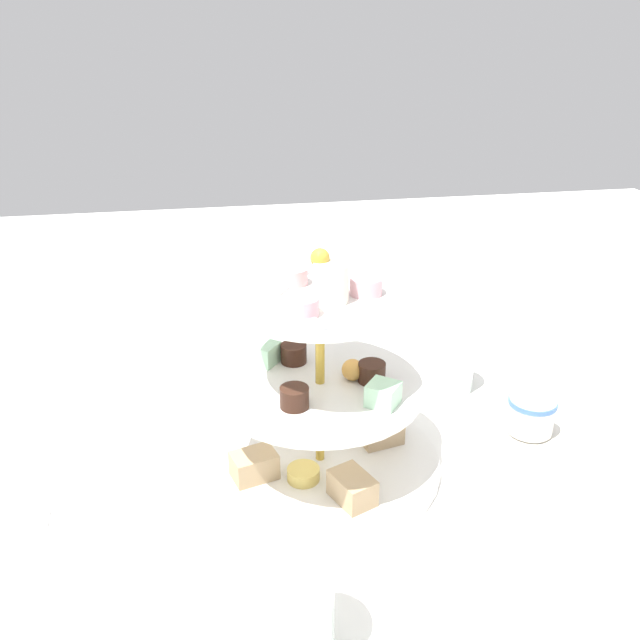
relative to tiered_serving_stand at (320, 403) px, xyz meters
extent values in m
plane|color=white|center=(0.00, 0.00, -0.08)|extent=(2.40, 2.40, 0.00)
cylinder|color=white|center=(0.00, 0.00, -0.08)|extent=(0.28, 0.28, 0.01)
cylinder|color=white|center=(0.00, 0.00, 0.02)|extent=(0.23, 0.23, 0.01)
cylinder|color=white|center=(0.00, 0.00, 0.12)|extent=(0.18, 0.18, 0.01)
cylinder|color=gold|center=(0.00, 0.00, 0.04)|extent=(0.01, 0.01, 0.25)
sphere|color=gold|center=(0.00, 0.00, 0.17)|extent=(0.02, 0.02, 0.02)
cube|color=tan|center=(0.02, -0.08, -0.06)|extent=(0.05, 0.06, 0.03)
cube|color=tan|center=(0.08, 0.02, -0.06)|extent=(0.06, 0.05, 0.03)
cube|color=tan|center=(-0.02, 0.08, -0.06)|extent=(0.04, 0.05, 0.03)
cube|color=tan|center=(-0.08, -0.02, -0.06)|extent=(0.05, 0.04, 0.03)
cylinder|color=#E5C660|center=(0.03, -0.02, -0.07)|extent=(0.04, 0.04, 0.01)
cylinder|color=#381E14|center=(-0.05, -0.02, 0.04)|extent=(0.03, 0.03, 0.02)
cylinder|color=#381E14|center=(0.04, -0.03, 0.04)|extent=(0.03, 0.03, 0.02)
cylinder|color=#381E14|center=(0.01, 0.06, 0.04)|extent=(0.03, 0.03, 0.02)
cube|color=#B2E5BC|center=(0.06, 0.06, 0.04)|extent=(0.04, 0.04, 0.02)
cube|color=#B2E5BC|center=(-0.06, -0.06, 0.04)|extent=(0.04, 0.04, 0.02)
sphere|color=gold|center=(0.00, 0.04, 0.04)|extent=(0.02, 0.02, 0.02)
cylinder|color=#F2B7C1|center=(-0.04, -0.02, 0.14)|extent=(0.03, 0.03, 0.02)
cylinder|color=#F2B7C1|center=(0.04, -0.03, 0.14)|extent=(0.03, 0.03, 0.02)
cylinder|color=#F2B7C1|center=(0.00, 0.05, 0.14)|extent=(0.03, 0.03, 0.02)
cylinder|color=white|center=(0.01, 0.01, 0.15)|extent=(0.04, 0.04, 0.04)
cube|color=silver|center=(-0.04, -0.03, 0.13)|extent=(0.08, 0.06, 0.00)
cube|color=silver|center=(0.04, -0.03, 0.13)|extent=(0.09, 0.04, 0.00)
cylinder|color=silver|center=(0.24, -0.07, -0.03)|extent=(0.07, 0.07, 0.11)
cylinder|color=silver|center=(-0.15, 0.21, -0.04)|extent=(0.06, 0.06, 0.08)
cylinder|color=white|center=(-0.02, 0.27, -0.08)|extent=(0.09, 0.09, 0.01)
cylinder|color=white|center=(-0.02, 0.27, -0.06)|extent=(0.06, 0.06, 0.04)
cylinder|color=#4772B2|center=(-0.02, 0.27, -0.04)|extent=(0.06, 0.06, 0.01)
cube|color=silver|center=(-0.03, -0.30, -0.08)|extent=(0.17, 0.02, 0.00)
cube|color=silver|center=(0.20, 0.23, -0.08)|extent=(0.13, 0.13, 0.00)
cylinder|color=silver|center=(-0.23, -0.01, -0.04)|extent=(0.06, 0.06, 0.08)
camera|label=1|loc=(0.62, -0.11, 0.39)|focal=37.24mm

